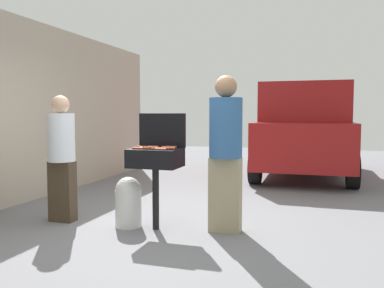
# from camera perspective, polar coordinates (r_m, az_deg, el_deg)

# --- Properties ---
(ground_plane) EXTENTS (24.00, 24.00, 0.00)m
(ground_plane) POSITION_cam_1_polar(r_m,az_deg,el_deg) (4.93, -4.98, -12.03)
(ground_plane) COLOR slate
(house_wall_side) EXTENTS (0.24, 8.00, 2.88)m
(house_wall_side) POSITION_cam_1_polar(r_m,az_deg,el_deg) (6.99, -22.32, 4.42)
(house_wall_side) COLOR #B2A893
(house_wall_side) RESTS_ON ground
(bbq_grill) EXTENTS (0.60, 0.44, 0.97)m
(bbq_grill) POSITION_cam_1_polar(r_m,az_deg,el_deg) (4.78, -5.23, -2.43)
(bbq_grill) COLOR black
(bbq_grill) RESTS_ON ground
(grill_lid_open) EXTENTS (0.60, 0.05, 0.42)m
(grill_lid_open) POSITION_cam_1_polar(r_m,az_deg,el_deg) (4.95, -4.27, 1.96)
(grill_lid_open) COLOR black
(grill_lid_open) RESTS_ON bbq_grill
(hot_dog_0) EXTENTS (0.13, 0.03, 0.03)m
(hot_dog_0) POSITION_cam_1_polar(r_m,az_deg,el_deg) (4.71, -6.73, -0.58)
(hot_dog_0) COLOR #B74C33
(hot_dog_0) RESTS_ON bbq_grill
(hot_dog_1) EXTENTS (0.13, 0.04, 0.03)m
(hot_dog_1) POSITION_cam_1_polar(r_m,az_deg,el_deg) (4.89, -5.59, -0.40)
(hot_dog_1) COLOR #B74C33
(hot_dog_1) RESTS_ON bbq_grill
(hot_dog_2) EXTENTS (0.13, 0.03, 0.03)m
(hot_dog_2) POSITION_cam_1_polar(r_m,az_deg,el_deg) (4.63, -5.08, -0.66)
(hot_dog_2) COLOR #C6593D
(hot_dog_2) RESTS_ON bbq_grill
(hot_dog_3) EXTENTS (0.13, 0.04, 0.03)m
(hot_dog_3) POSITION_cam_1_polar(r_m,az_deg,el_deg) (4.81, -6.09, -0.48)
(hot_dog_3) COLOR #C6593D
(hot_dog_3) RESTS_ON bbq_grill
(hot_dog_4) EXTENTS (0.13, 0.03, 0.03)m
(hot_dog_4) POSITION_cam_1_polar(r_m,az_deg,el_deg) (4.77, -6.12, -0.52)
(hot_dog_4) COLOR #B74C33
(hot_dog_4) RESTS_ON bbq_grill
(hot_dog_5) EXTENTS (0.13, 0.03, 0.03)m
(hot_dog_5) POSITION_cam_1_polar(r_m,az_deg,el_deg) (4.88, -7.10, -0.42)
(hot_dog_5) COLOR #B74C33
(hot_dog_5) RESTS_ON bbq_grill
(hot_dog_6) EXTENTS (0.13, 0.04, 0.03)m
(hot_dog_6) POSITION_cam_1_polar(r_m,az_deg,el_deg) (4.82, -3.61, -0.46)
(hot_dog_6) COLOR #B74C33
(hot_dog_6) RESTS_ON bbq_grill
(hot_dog_7) EXTENTS (0.13, 0.04, 0.03)m
(hot_dog_7) POSITION_cam_1_polar(r_m,az_deg,el_deg) (4.71, -7.83, -0.60)
(hot_dog_7) COLOR #B74C33
(hot_dog_7) RESTS_ON bbq_grill
(hot_dog_8) EXTENTS (0.13, 0.03, 0.03)m
(hot_dog_8) POSITION_cam_1_polar(r_m,az_deg,el_deg) (4.82, -5.50, -0.47)
(hot_dog_8) COLOR #C6593D
(hot_dog_8) RESTS_ON bbq_grill
(hot_dog_9) EXTENTS (0.13, 0.03, 0.03)m
(hot_dog_9) POSITION_cam_1_polar(r_m,az_deg,el_deg) (4.65, -4.02, -0.62)
(hot_dog_9) COLOR #B74C33
(hot_dog_9) RESTS_ON bbq_grill
(hot_dog_10) EXTENTS (0.13, 0.03, 0.03)m
(hot_dog_10) POSITION_cam_1_polar(r_m,az_deg,el_deg) (4.57, -4.52, -0.72)
(hot_dog_10) COLOR #C6593D
(hot_dog_10) RESTS_ON bbq_grill
(hot_dog_11) EXTENTS (0.13, 0.03, 0.03)m
(hot_dog_11) POSITION_cam_1_polar(r_m,az_deg,el_deg) (4.74, -3.41, -0.53)
(hot_dog_11) COLOR #B74C33
(hot_dog_11) RESTS_ON bbq_grill
(hot_dog_12) EXTENTS (0.13, 0.03, 0.03)m
(hot_dog_12) POSITION_cam_1_polar(r_m,az_deg,el_deg) (4.83, -2.98, -0.44)
(hot_dog_12) COLOR #B74C33
(hot_dog_12) RESTS_ON bbq_grill
(hot_dog_13) EXTENTS (0.13, 0.04, 0.03)m
(hot_dog_13) POSITION_cam_1_polar(r_m,az_deg,el_deg) (4.68, -3.23, -0.60)
(hot_dog_13) COLOR #C6593D
(hot_dog_13) RESTS_ON bbq_grill
(propane_tank) EXTENTS (0.32, 0.32, 0.62)m
(propane_tank) POSITION_cam_1_polar(r_m,az_deg,el_deg) (5.00, -9.10, -8.03)
(propane_tank) COLOR silver
(propane_tank) RESTS_ON ground
(person_left) EXTENTS (0.34, 0.34, 1.62)m
(person_left) POSITION_cam_1_polar(r_m,az_deg,el_deg) (5.38, -18.11, -1.30)
(person_left) COLOR #3F3323
(person_left) RESTS_ON ground
(person_right) EXTENTS (0.38, 0.38, 1.83)m
(person_right) POSITION_cam_1_polar(r_m,az_deg,el_deg) (4.66, 4.81, -0.55)
(person_right) COLOR gray
(person_right) RESTS_ON ground
(parked_minivan) EXTENTS (2.08, 4.43, 2.02)m
(parked_minivan) POSITION_cam_1_polar(r_m,az_deg,el_deg) (9.37, 15.77, 1.94)
(parked_minivan) COLOR maroon
(parked_minivan) RESTS_ON ground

